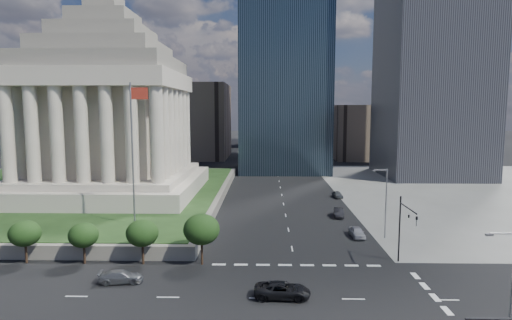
{
  "coord_description": "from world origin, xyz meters",
  "views": [
    {
      "loc": [
        -3.54,
        -34.57,
        18.1
      ],
      "look_at": [
        -4.64,
        15.08,
        12.33
      ],
      "focal_mm": 30.0,
      "sensor_mm": 36.0,
      "label": 1
    }
  ],
  "objects_px": {
    "flagpole": "(133,147)",
    "pickup_truck": "(282,290)",
    "street_lamp_north": "(385,199)",
    "war_memorial": "(108,93)",
    "street_lamp_south": "(510,292)",
    "parked_sedan_mid": "(339,213)",
    "traffic_signal_ne": "(405,223)",
    "parked_sedan_far": "(337,194)",
    "suv_grey": "(121,277)",
    "parked_sedan_near": "(357,232)"
  },
  "relations": [
    {
      "from": "traffic_signal_ne",
      "to": "parked_sedan_far",
      "type": "relative_size",
      "value": 1.98
    },
    {
      "from": "street_lamp_north",
      "to": "parked_sedan_mid",
      "type": "bearing_deg",
      "value": 109.69
    },
    {
      "from": "parked_sedan_mid",
      "to": "parked_sedan_far",
      "type": "bearing_deg",
      "value": 87.82
    },
    {
      "from": "street_lamp_north",
      "to": "parked_sedan_near",
      "type": "relative_size",
      "value": 2.31
    },
    {
      "from": "parked_sedan_near",
      "to": "parked_sedan_far",
      "type": "xyz_separation_m",
      "value": [
        1.86,
        28.01,
        -0.05
      ]
    },
    {
      "from": "street_lamp_south",
      "to": "parked_sedan_mid",
      "type": "xyz_separation_m",
      "value": [
        -4.33,
        43.09,
        -4.93
      ]
    },
    {
      "from": "flagpole",
      "to": "parked_sedan_far",
      "type": "distance_m",
      "value": 46.13
    },
    {
      "from": "war_memorial",
      "to": "pickup_truck",
      "type": "relative_size",
      "value": 7.12
    },
    {
      "from": "street_lamp_north",
      "to": "parked_sedan_near",
      "type": "height_order",
      "value": "street_lamp_north"
    },
    {
      "from": "flagpole",
      "to": "street_lamp_south",
      "type": "bearing_deg",
      "value": -40.47
    },
    {
      "from": "war_memorial",
      "to": "street_lamp_south",
      "type": "height_order",
      "value": "war_memorial"
    },
    {
      "from": "parked_sedan_near",
      "to": "parked_sedan_far",
      "type": "relative_size",
      "value": 1.07
    },
    {
      "from": "flagpole",
      "to": "street_lamp_north",
      "type": "height_order",
      "value": "flagpole"
    },
    {
      "from": "war_memorial",
      "to": "flagpole",
      "type": "height_order",
      "value": "war_memorial"
    },
    {
      "from": "war_memorial",
      "to": "parked_sedan_near",
      "type": "bearing_deg",
      "value": -27.41
    },
    {
      "from": "war_memorial",
      "to": "traffic_signal_ne",
      "type": "xyz_separation_m",
      "value": [
        46.5,
        -34.3,
        -16.15
      ]
    },
    {
      "from": "parked_sedan_near",
      "to": "parked_sedan_far",
      "type": "height_order",
      "value": "parked_sedan_near"
    },
    {
      "from": "pickup_truck",
      "to": "street_lamp_north",
      "type": "bearing_deg",
      "value": -35.17
    },
    {
      "from": "street_lamp_north",
      "to": "parked_sedan_near",
      "type": "bearing_deg",
      "value": 174.27
    },
    {
      "from": "traffic_signal_ne",
      "to": "street_lamp_north",
      "type": "bearing_deg",
      "value": 85.81
    },
    {
      "from": "parked_sedan_near",
      "to": "flagpole",
      "type": "bearing_deg",
      "value": -179.99
    },
    {
      "from": "street_lamp_south",
      "to": "flagpole",
      "type": "bearing_deg",
      "value": 139.53
    },
    {
      "from": "traffic_signal_ne",
      "to": "pickup_truck",
      "type": "bearing_deg",
      "value": -149.31
    },
    {
      "from": "parked_sedan_near",
      "to": "street_lamp_south",
      "type": "bearing_deg",
      "value": -85.78
    },
    {
      "from": "street_lamp_north",
      "to": "parked_sedan_far",
      "type": "height_order",
      "value": "street_lamp_north"
    },
    {
      "from": "war_memorial",
      "to": "pickup_truck",
      "type": "xyz_separation_m",
      "value": [
        32.13,
        -42.83,
        -20.64
      ]
    },
    {
      "from": "parked_sedan_far",
      "to": "street_lamp_north",
      "type": "bearing_deg",
      "value": -92.56
    },
    {
      "from": "traffic_signal_ne",
      "to": "parked_sedan_far",
      "type": "height_order",
      "value": "traffic_signal_ne"
    },
    {
      "from": "street_lamp_south",
      "to": "parked_sedan_near",
      "type": "height_order",
      "value": "street_lamp_south"
    },
    {
      "from": "suv_grey",
      "to": "parked_sedan_mid",
      "type": "xyz_separation_m",
      "value": [
        27.74,
        28.66,
        0.07
      ]
    },
    {
      "from": "suv_grey",
      "to": "parked_sedan_mid",
      "type": "height_order",
      "value": "parked_sedan_mid"
    },
    {
      "from": "street_lamp_north",
      "to": "parked_sedan_mid",
      "type": "xyz_separation_m",
      "value": [
        -4.33,
        12.09,
        -4.93
      ]
    },
    {
      "from": "parked_sedan_near",
      "to": "parked_sedan_mid",
      "type": "relative_size",
      "value": 0.97
    },
    {
      "from": "traffic_signal_ne",
      "to": "street_lamp_north",
      "type": "xyz_separation_m",
      "value": [
        0.83,
        11.3,
        0.41
      ]
    },
    {
      "from": "street_lamp_north",
      "to": "pickup_truck",
      "type": "relative_size",
      "value": 1.83
    },
    {
      "from": "flagpole",
      "to": "suv_grey",
      "type": "distance_m",
      "value": 20.17
    },
    {
      "from": "parked_sedan_near",
      "to": "street_lamp_north",
      "type": "bearing_deg",
      "value": -8.21
    },
    {
      "from": "suv_grey",
      "to": "parked_sedan_mid",
      "type": "distance_m",
      "value": 39.89
    },
    {
      "from": "street_lamp_south",
      "to": "street_lamp_north",
      "type": "xyz_separation_m",
      "value": [
        0.0,
        31.0,
        0.0
      ]
    },
    {
      "from": "street_lamp_north",
      "to": "parked_sedan_mid",
      "type": "distance_m",
      "value": 13.76
    },
    {
      "from": "flagpole",
      "to": "pickup_truck",
      "type": "xyz_separation_m",
      "value": [
        19.96,
        -18.83,
        -12.35
      ]
    },
    {
      "from": "pickup_truck",
      "to": "parked_sedan_mid",
      "type": "height_order",
      "value": "pickup_truck"
    },
    {
      "from": "war_memorial",
      "to": "parked_sedan_mid",
      "type": "relative_size",
      "value": 8.79
    },
    {
      "from": "flagpole",
      "to": "traffic_signal_ne",
      "type": "bearing_deg",
      "value": -16.71
    },
    {
      "from": "suv_grey",
      "to": "parked_sedan_near",
      "type": "bearing_deg",
      "value": -66.45
    },
    {
      "from": "suv_grey",
      "to": "war_memorial",
      "type": "bearing_deg",
      "value": 13.8
    },
    {
      "from": "traffic_signal_ne",
      "to": "pickup_truck",
      "type": "height_order",
      "value": "traffic_signal_ne"
    },
    {
      "from": "traffic_signal_ne",
      "to": "parked_sedan_near",
      "type": "xyz_separation_m",
      "value": [
        -2.86,
        11.67,
        -4.51
      ]
    },
    {
      "from": "suv_grey",
      "to": "parked_sedan_mid",
      "type": "bearing_deg",
      "value": -51.35
    },
    {
      "from": "flagpole",
      "to": "parked_sedan_mid",
      "type": "distance_m",
      "value": 35.71
    }
  ]
}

